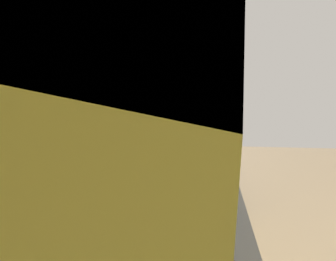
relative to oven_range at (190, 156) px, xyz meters
name	(u,v)px	position (x,y,z in m)	size (l,w,h in m)	color
wall_back	(121,121)	(-1.51, 0.39, 0.81)	(4.01, 0.12, 2.56)	#E4DA83
upper_cabinets	(153,6)	(-1.88, 0.17, 1.37)	(2.46, 0.32, 0.55)	#CEC572
oven_range	(190,156)	(0.00, 0.00, 0.00)	(0.63, 0.67, 1.09)	black
microwave	(184,132)	(-1.05, 0.05, 0.60)	(0.48, 0.35, 0.33)	white
bowl	(205,225)	(-1.94, -0.06, 0.46)	(0.18, 0.18, 0.05)	#4C8CBF
kettle	(203,189)	(-1.68, -0.06, 0.50)	(0.17, 0.12, 0.15)	black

